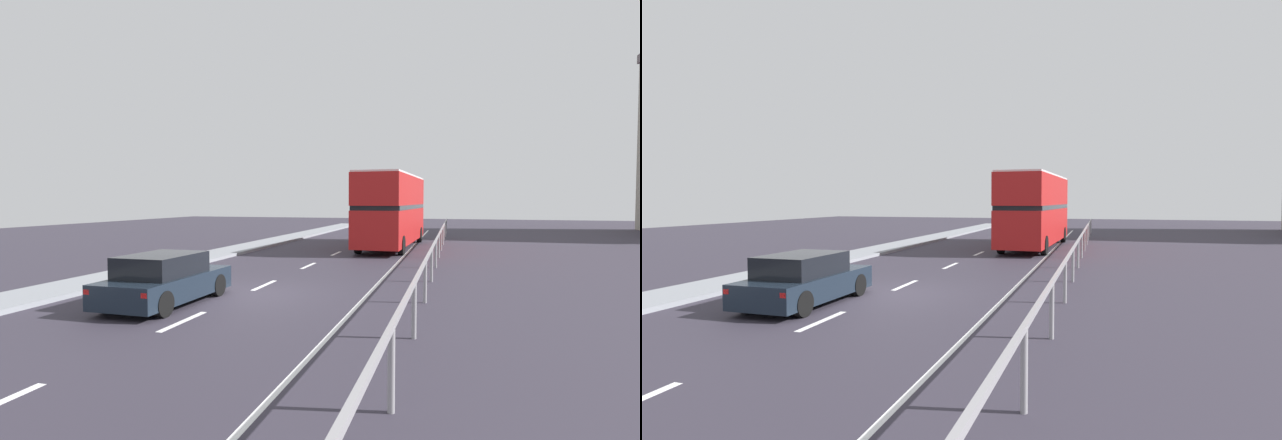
# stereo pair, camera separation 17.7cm
# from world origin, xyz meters

# --- Properties ---
(ground_plane) EXTENTS (74.99, 120.00, 0.10)m
(ground_plane) POSITION_xyz_m (0.00, 0.00, -0.05)
(ground_plane) COLOR #302B37
(near_sidewalk_kerb) EXTENTS (2.05, 80.00, 0.14)m
(near_sidewalk_kerb) POSITION_xyz_m (-5.56, 0.00, 0.07)
(near_sidewalk_kerb) COLOR gray
(near_sidewalk_kerb) RESTS_ON ground
(lane_paint_markings) EXTENTS (3.69, 46.00, 0.01)m
(lane_paint_markings) POSITION_xyz_m (2.28, 8.94, 0.00)
(lane_paint_markings) COLOR silver
(lane_paint_markings) RESTS_ON ground
(bridge_side_railing) EXTENTS (0.10, 42.00, 1.18)m
(bridge_side_railing) POSITION_xyz_m (5.25, 9.00, 0.95)
(bridge_side_railing) COLOR gray
(bridge_side_railing) RESTS_ON ground
(double_decker_bus_red) EXTENTS (2.90, 10.96, 4.28)m
(double_decker_bus_red) POSITION_xyz_m (2.41, 15.33, 2.29)
(double_decker_bus_red) COLOR #AF1818
(double_decker_bus_red) RESTS_ON ground
(hatchback_car_near) EXTENTS (1.84, 4.08, 1.37)m
(hatchback_car_near) POSITION_xyz_m (-1.46, -1.83, 0.66)
(hatchback_car_near) COLOR black
(hatchback_car_near) RESTS_ON ground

